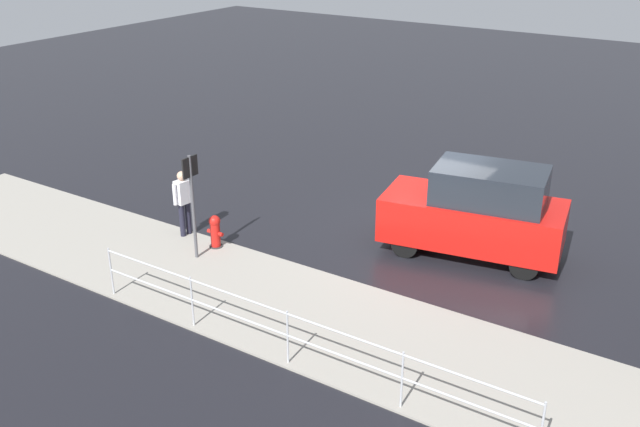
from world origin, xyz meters
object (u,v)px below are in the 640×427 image
fire_hydrant (215,232)px  pedestrian (183,198)px  sign_post (192,192)px  moving_hatchback (477,212)px

fire_hydrant → pedestrian: bearing=-6.2°
pedestrian → sign_post: bearing=143.3°
moving_hatchback → fire_hydrant: moving_hatchback is taller
moving_hatchback → pedestrian: 6.65m
pedestrian → fire_hydrant: bearing=173.8°
fire_hydrant → pedestrian: size_ratio=0.50×
pedestrian → sign_post: 1.39m
moving_hatchback → fire_hydrant: bearing=30.2°
moving_hatchback → sign_post: bearing=35.3°
moving_hatchback → pedestrian: moving_hatchback is taller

